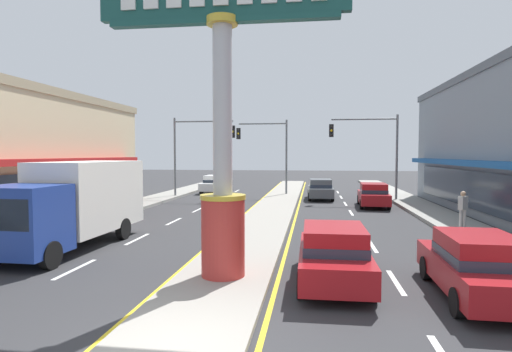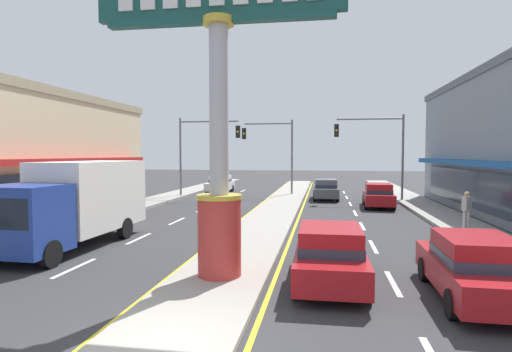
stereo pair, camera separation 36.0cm
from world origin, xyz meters
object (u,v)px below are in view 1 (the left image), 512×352
(sedan_near_right_lane, at_px, (214,184))
(sedan_far_left_oncoming, at_px, (373,195))
(traffic_light_left_side, at_px, (197,143))
(district_sign, at_px, (223,123))
(sedan_near_left_lane, at_px, (478,265))
(pedestrian_near_kerb, at_px, (463,208))
(sedan_mid_left_lane, at_px, (334,254))
(sedan_kerb_right, at_px, (320,189))
(traffic_light_median_far, at_px, (268,144))
(traffic_light_right_side, at_px, (372,142))
(box_truck_far_right_lane, at_px, (76,201))

(sedan_near_right_lane, bearing_deg, sedan_far_left_oncoming, -33.54)
(traffic_light_left_side, distance_m, sedan_near_right_lane, 5.71)
(district_sign, height_order, traffic_light_left_side, district_sign)
(sedan_far_left_oncoming, bearing_deg, district_sign, -110.54)
(sedan_near_left_lane, xyz_separation_m, pedestrian_near_kerb, (2.45, 8.28, 0.33))
(district_sign, xyz_separation_m, sedan_mid_left_lane, (2.93, 0.19, -3.44))
(traffic_light_left_side, xyz_separation_m, pedestrian_near_kerb, (15.19, -12.59, -3.13))
(traffic_light_left_side, bearing_deg, sedan_kerb_right, 1.86)
(traffic_light_median_far, bearing_deg, pedestrian_near_kerb, -57.40)
(traffic_light_left_side, bearing_deg, sedan_mid_left_lane, -64.89)
(traffic_light_left_side, relative_size, sedan_near_right_lane, 1.44)
(sedan_mid_left_lane, relative_size, sedan_kerb_right, 0.99)
(sedan_near_right_lane, xyz_separation_m, sedan_near_left_lane, (12.46, -25.41, 0.00))
(sedan_near_left_lane, relative_size, sedan_far_left_oncoming, 0.99)
(traffic_light_left_side, xyz_separation_m, sedan_kerb_right, (9.44, 0.31, -3.46))
(traffic_light_median_far, bearing_deg, sedan_near_right_lane, 162.81)
(traffic_light_median_far, xyz_separation_m, sedan_kerb_right, (4.23, -2.71, -3.41))
(traffic_light_right_side, relative_size, sedan_far_left_oncoming, 1.42)
(sedan_kerb_right, distance_m, pedestrian_near_kerb, 14.12)
(box_truck_far_right_lane, relative_size, sedan_far_left_oncoming, 1.59)
(traffic_light_right_side, relative_size, sedan_near_left_lane, 1.43)
(sedan_mid_left_lane, relative_size, sedan_far_left_oncoming, 0.98)
(district_sign, xyz_separation_m, box_truck_far_right_lane, (-6.18, 3.24, -2.54))
(district_sign, distance_m, sedan_near_left_lane, 7.14)
(district_sign, relative_size, traffic_light_left_side, 1.31)
(pedestrian_near_kerb, bearing_deg, sedan_near_left_lane, -106.49)
(traffic_light_right_side, xyz_separation_m, sedan_near_right_lane, (-12.74, 4.99, -3.46))
(sedan_near_left_lane, xyz_separation_m, sedan_kerb_right, (-3.30, 21.18, 0.00))
(district_sign, relative_size, sedan_kerb_right, 1.86)
(sedan_mid_left_lane, xyz_separation_m, sedan_kerb_right, (0.00, 20.45, 0.00))
(district_sign, bearing_deg, sedan_far_left_oncoming, 69.46)
(sedan_near_right_lane, height_order, sedan_kerb_right, same)
(traffic_light_right_side, distance_m, sedan_near_right_lane, 14.11)
(sedan_near_left_lane, distance_m, sedan_kerb_right, 21.43)
(box_truck_far_right_lane, xyz_separation_m, pedestrian_near_kerb, (14.86, 4.50, -0.57))
(traffic_light_left_side, distance_m, sedan_mid_left_lane, 22.52)
(traffic_light_left_side, height_order, traffic_light_right_side, same)
(sedan_kerb_right, relative_size, pedestrian_near_kerb, 2.62)
(traffic_light_median_far, distance_m, sedan_mid_left_lane, 23.79)
(sedan_near_right_lane, bearing_deg, box_truck_far_right_lane, -89.88)
(traffic_light_median_far, height_order, sedan_near_left_lane, traffic_light_median_far)
(sedan_near_left_lane, height_order, pedestrian_near_kerb, pedestrian_near_kerb)
(district_sign, distance_m, sedan_near_right_lane, 25.87)
(traffic_light_left_side, distance_m, box_truck_far_right_lane, 17.29)
(traffic_light_right_side, bearing_deg, traffic_light_left_side, 178.03)
(box_truck_far_right_lane, bearing_deg, sedan_far_left_oncoming, 47.15)
(district_sign, relative_size, pedestrian_near_kerb, 4.88)
(box_truck_far_right_lane, bearing_deg, pedestrian_near_kerb, 16.86)
(sedan_kerb_right, bearing_deg, sedan_near_left_lane, -81.15)
(district_sign, height_order, sedan_far_left_oncoming, district_sign)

